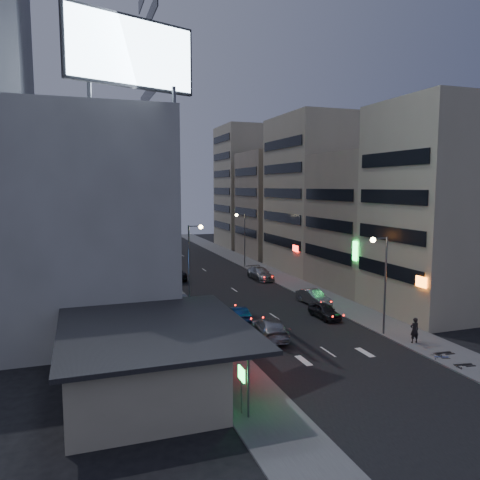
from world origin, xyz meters
name	(u,v)px	position (x,y,z in m)	size (l,w,h in m)	color
ground	(358,372)	(0.00, 0.00, 0.00)	(180.00, 180.00, 0.00)	black
sidewalk_left	(161,287)	(-8.00, 30.00, 0.06)	(4.00, 120.00, 0.12)	#4C4C4F
sidewalk_right	(282,279)	(8.00, 30.00, 0.06)	(4.00, 120.00, 0.12)	#4C4C4F
food_court	(140,358)	(-13.90, 2.00, 1.98)	(11.00, 13.00, 3.88)	tan
white_building	(79,221)	(-17.00, 20.00, 9.00)	(14.00, 24.00, 18.00)	#B4B4AF
shophouse_near	(435,209)	(15.00, 10.50, 10.00)	(10.00, 11.00, 20.00)	tan
shophouse_mid	(368,221)	(15.50, 22.00, 8.00)	(11.00, 12.00, 16.00)	gray
shophouse_far	(313,194)	(15.00, 35.00, 11.00)	(10.00, 14.00, 22.00)	tan
far_left_a	(90,201)	(-15.50, 45.00, 10.00)	(11.00, 10.00, 20.00)	#B4B4AF
far_left_b	(85,214)	(-16.00, 58.00, 7.50)	(12.00, 10.00, 15.00)	slate
far_right_a	(275,204)	(15.50, 50.00, 9.00)	(11.00, 12.00, 18.00)	gray
far_right_b	(250,187)	(16.00, 64.00, 12.00)	(12.00, 12.00, 24.00)	tan
billboard	(132,52)	(-12.99, 9.97, 21.66)	(9.52, 3.75, 6.20)	#595B60
street_lamp_right_near	(382,271)	(5.90, 6.00, 5.36)	(1.60, 0.44, 8.02)	#595B60
street_lamp_left	(193,252)	(-5.90, 22.00, 5.36)	(1.60, 0.44, 8.02)	#595B60
street_lamp_right_far	(242,232)	(5.90, 40.00, 5.36)	(1.60, 0.44, 8.02)	#595B60
parked_car_right_near	(325,311)	(4.15, 11.95, 0.69)	(1.63, 4.05, 1.38)	#252429
parked_car_right_mid	(313,297)	(5.60, 16.84, 0.75)	(1.58, 4.54, 1.50)	gray
parked_car_left	(174,273)	(-5.48, 34.57, 0.80)	(2.66, 5.78, 1.61)	black
parked_car_right_far	(260,274)	(5.18, 30.73, 0.78)	(2.17, 5.34, 1.55)	#9FA2A7
road_car_blue	(237,314)	(-3.73, 13.80, 0.65)	(1.37, 3.94, 1.30)	navy
road_car_silver	(270,328)	(-2.79, 8.43, 0.81)	(2.28, 5.61, 1.63)	#9EA1A6
person	(415,330)	(7.16, 3.33, 1.11)	(0.72, 0.47, 1.97)	black
scooter_black_a	(471,355)	(7.93, -1.45, 0.72)	(1.97, 0.66, 1.20)	black
scooter_silver_a	(468,357)	(7.71, -1.41, 0.61)	(1.62, 0.54, 0.99)	#9E9EA5
scooter_blue	(448,350)	(7.42, 0.07, 0.63)	(1.66, 0.55, 1.01)	navy
scooter_black_b	(450,343)	(8.30, 0.87, 0.75)	(2.05, 0.68, 1.25)	black
scooter_silver_b	(437,346)	(7.28, 1.02, 0.62)	(1.62, 0.54, 0.99)	#929599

